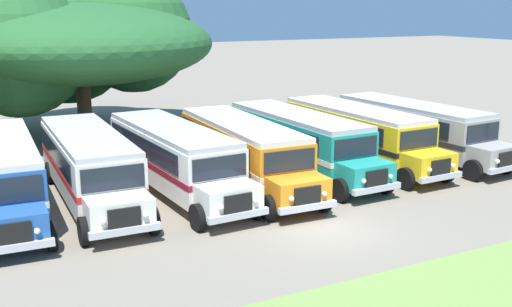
# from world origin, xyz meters

# --- Properties ---
(ground_plane) EXTENTS (220.00, 220.00, 0.00)m
(ground_plane) POSITION_xyz_m (0.00, 0.00, 0.00)
(ground_plane) COLOR slate
(parked_bus_slot_0) EXTENTS (3.06, 10.89, 2.82)m
(parked_bus_slot_0) POSITION_xyz_m (-10.14, 7.46, 1.58)
(parked_bus_slot_0) COLOR #23519E
(parked_bus_slot_0) RESTS_ON ground_plane
(parked_bus_slot_1) EXTENTS (2.90, 10.87, 2.82)m
(parked_bus_slot_1) POSITION_xyz_m (-6.81, 7.32, 1.58)
(parked_bus_slot_1) COLOR silver
(parked_bus_slot_1) RESTS_ON ground_plane
(parked_bus_slot_2) EXTENTS (3.16, 10.90, 2.82)m
(parked_bus_slot_2) POSITION_xyz_m (-3.27, 6.95, 1.58)
(parked_bus_slot_2) COLOR silver
(parked_bus_slot_2) RESTS_ON ground_plane
(parked_bus_slot_3) EXTENTS (2.98, 10.88, 2.82)m
(parked_bus_slot_3) POSITION_xyz_m (-0.11, 6.62, 1.58)
(parked_bus_slot_3) COLOR orange
(parked_bus_slot_3) RESTS_ON ground_plane
(parked_bus_slot_4) EXTENTS (2.97, 10.88, 2.82)m
(parked_bus_slot_4) POSITION_xyz_m (3.25, 7.32, 1.58)
(parked_bus_slot_4) COLOR teal
(parked_bus_slot_4) RESTS_ON ground_plane
(parked_bus_slot_5) EXTENTS (3.01, 10.88, 2.82)m
(parked_bus_slot_5) POSITION_xyz_m (6.78, 7.43, 1.58)
(parked_bus_slot_5) COLOR yellow
(parked_bus_slot_5) RESTS_ON ground_plane
(parked_bus_slot_6) EXTENTS (3.35, 10.94, 2.82)m
(parked_bus_slot_6) POSITION_xyz_m (10.29, 7.13, 1.58)
(parked_bus_slot_6) COLOR #9E9993
(parked_bus_slot_6) RESTS_ON ground_plane
(broad_shade_tree) EXTENTS (15.82, 17.03, 10.31)m
(broad_shade_tree) POSITION_xyz_m (-4.24, 21.72, 5.76)
(broad_shade_tree) COLOR brown
(broad_shade_tree) RESTS_ON ground_plane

